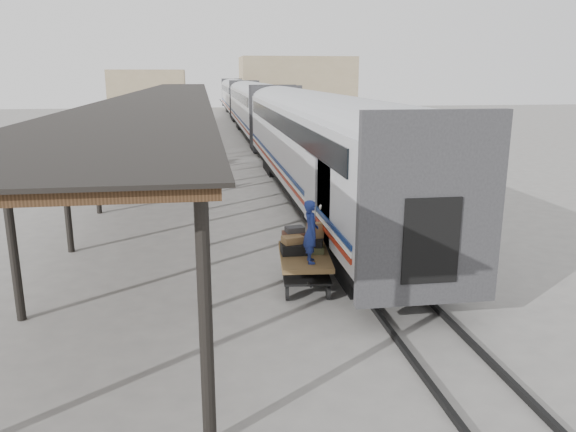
# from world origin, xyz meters

# --- Properties ---
(ground) EXTENTS (160.00, 160.00, 0.00)m
(ground) POSITION_xyz_m (0.00, 0.00, 0.00)
(ground) COLOR slate
(ground) RESTS_ON ground
(train) EXTENTS (3.45, 76.01, 4.01)m
(train) POSITION_xyz_m (3.19, 33.79, 2.69)
(train) COLOR silver
(train) RESTS_ON ground
(canopy) EXTENTS (4.90, 64.30, 4.15)m
(canopy) POSITION_xyz_m (-3.40, 24.00, 4.00)
(canopy) COLOR #422B19
(canopy) RESTS_ON ground
(rails) EXTENTS (1.54, 150.00, 0.12)m
(rails) POSITION_xyz_m (3.20, 34.00, 0.06)
(rails) COLOR black
(rails) RESTS_ON ground
(building_far) EXTENTS (18.00, 10.00, 8.00)m
(building_far) POSITION_xyz_m (14.00, 78.00, 4.00)
(building_far) COLOR tan
(building_far) RESTS_ON ground
(building_left) EXTENTS (12.00, 8.00, 6.00)m
(building_left) POSITION_xyz_m (-10.00, 82.00, 3.00)
(building_left) COLOR tan
(building_left) RESTS_ON ground
(baggage_cart) EXTENTS (1.47, 2.51, 0.86)m
(baggage_cart) POSITION_xyz_m (1.17, -0.89, 0.65)
(baggage_cart) COLOR brown
(baggage_cart) RESTS_ON ground
(suitcase_stack) EXTENTS (1.18, 1.03, 0.59)m
(suitcase_stack) POSITION_xyz_m (1.06, -0.58, 1.08)
(suitcase_stack) COLOR #39393C
(suitcase_stack) RESTS_ON baggage_cart
(luggage_tug) EXTENTS (1.28, 1.56, 1.20)m
(luggage_tug) POSITION_xyz_m (-1.69, 19.37, 0.55)
(luggage_tug) COLOR maroon
(luggage_tug) RESTS_ON ground
(porter) EXTENTS (0.38, 0.58, 1.56)m
(porter) POSITION_xyz_m (1.20, -1.54, 1.64)
(porter) COLOR navy
(porter) RESTS_ON baggage_cart
(pedestrian) EXTENTS (1.14, 0.62, 1.84)m
(pedestrian) POSITION_xyz_m (-2.62, 10.68, 0.92)
(pedestrian) COLOR black
(pedestrian) RESTS_ON ground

